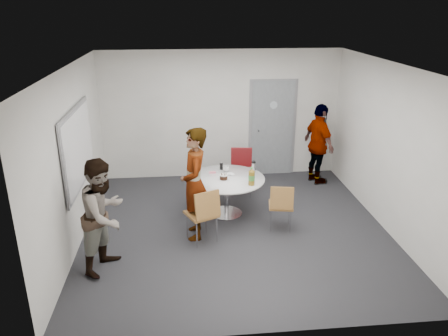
{
  "coord_description": "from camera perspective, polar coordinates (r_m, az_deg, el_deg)",
  "views": [
    {
      "loc": [
        -0.84,
        -6.46,
        3.56
      ],
      "look_at": [
        -0.17,
        0.25,
        1.01
      ],
      "focal_mm": 35.0,
      "sensor_mm": 36.0,
      "label": 1
    }
  ],
  "objects": [
    {
      "name": "wall_front",
      "position": [
        4.61,
        5.53,
        -8.02
      ],
      "size": [
        5.0,
        0.0,
        5.0
      ],
      "primitive_type": "plane",
      "rotation": [
        -1.57,
        0.0,
        0.0
      ],
      "color": "silver",
      "rests_on": "floor"
    },
    {
      "name": "floor",
      "position": [
        7.42,
        1.5,
        -7.92
      ],
      "size": [
        5.0,
        5.0,
        0.0
      ],
      "primitive_type": "plane",
      "color": "#242529",
      "rests_on": "ground"
    },
    {
      "name": "chair_near_left",
      "position": [
        6.76,
        -2.62,
        -5.63
      ],
      "size": [
        0.59,
        0.61,
        0.92
      ],
      "rotation": [
        0.0,
        0.0,
        0.43
      ],
      "color": "brown",
      "rests_on": "floor"
    },
    {
      "name": "ceiling",
      "position": [
        6.57,
        1.72,
        13.22
      ],
      "size": [
        5.0,
        5.0,
        0.0
      ],
      "primitive_type": "plane",
      "rotation": [
        3.14,
        0.0,
        0.0
      ],
      "color": "silver",
      "rests_on": "wall_back"
    },
    {
      "name": "chair_near_right",
      "position": [
        7.21,
        7.49,
        -4.58
      ],
      "size": [
        0.45,
        0.48,
        0.82
      ],
      "rotation": [
        0.0,
        0.0,
        -0.17
      ],
      "color": "brown",
      "rests_on": "floor"
    },
    {
      "name": "person_left",
      "position": [
        6.27,
        -15.4,
        -5.95
      ],
      "size": [
        0.91,
        0.99,
        1.64
      ],
      "primitive_type": "imported",
      "rotation": [
        0.0,
        0.0,
        1.12
      ],
      "color": "white",
      "rests_on": "floor"
    },
    {
      "name": "whiteboard",
      "position": [
        7.17,
        -18.52,
        2.53
      ],
      "size": [
        0.04,
        1.9,
        1.25
      ],
      "color": "gray",
      "rests_on": "wall_left"
    },
    {
      "name": "wall_back",
      "position": [
        9.26,
        -0.34,
        6.95
      ],
      "size": [
        5.0,
        0.0,
        5.0
      ],
      "primitive_type": "plane",
      "rotation": [
        1.57,
        0.0,
        0.0
      ],
      "color": "silver",
      "rests_on": "floor"
    },
    {
      "name": "wall_left",
      "position": [
        7.03,
        -19.07,
        1.23
      ],
      "size": [
        0.0,
        5.0,
        5.0
      ],
      "primitive_type": "plane",
      "rotation": [
        1.57,
        0.0,
        1.57
      ],
      "color": "silver",
      "rests_on": "floor"
    },
    {
      "name": "door",
      "position": [
        9.49,
        6.32,
        5.14
      ],
      "size": [
        1.02,
        0.17,
        2.12
      ],
      "color": "slate",
      "rests_on": "wall_back"
    },
    {
      "name": "wall_right",
      "position": [
        7.6,
        20.68,
        2.47
      ],
      "size": [
        0.0,
        5.0,
        5.0
      ],
      "primitive_type": "plane",
      "rotation": [
        1.57,
        0.0,
        -1.57
      ],
      "color": "silver",
      "rests_on": "floor"
    },
    {
      "name": "table",
      "position": [
        7.65,
        0.53,
        -1.96
      ],
      "size": [
        1.34,
        1.34,
        1.02
      ],
      "color": "white",
      "rests_on": "floor"
    },
    {
      "name": "chair_far",
      "position": [
        8.57,
        2.29,
        0.23
      ],
      "size": [
        0.49,
        0.52,
        0.91
      ],
      "rotation": [
        0.0,
        0.0,
        3.02
      ],
      "color": "maroon",
      "rests_on": "floor"
    },
    {
      "name": "person_right",
      "position": [
        9.18,
        12.27,
        3.03
      ],
      "size": [
        0.65,
        1.06,
        1.68
      ],
      "primitive_type": "imported",
      "rotation": [
        0.0,
        0.0,
        1.83
      ],
      "color": "black",
      "rests_on": "floor"
    },
    {
      "name": "person_main",
      "position": [
        6.85,
        -3.87,
        -2.11
      ],
      "size": [
        0.45,
        0.67,
        1.81
      ],
      "primitive_type": "imported",
      "rotation": [
        0.0,
        0.0,
        -1.55
      ],
      "color": "#A5C6EA",
      "rests_on": "floor"
    }
  ]
}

